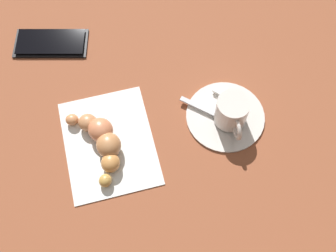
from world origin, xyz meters
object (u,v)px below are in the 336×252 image
Objects in this scene: teaspoon at (221,116)px; napkin at (109,142)px; espresso_cup at (232,112)px; sugar_packet at (229,95)px; cell_phone at (51,43)px; croissant at (102,140)px; saucer at (225,116)px.

teaspoon reaches higher than napkin.
espresso_cup is 1.37× the size of sugar_packet.
cell_phone is at bearing 149.99° from teaspoon.
espresso_cup is at bearing 121.35° from sugar_packet.
sugar_packet is (0.00, 0.05, -0.03)m from espresso_cup.
espresso_cup reaches higher than napkin.
espresso_cup is 0.58× the size of croissant.
teaspoon reaches higher than cell_phone.
espresso_cup is at bearing -15.90° from teaspoon.
saucer is 0.99× the size of croissant.
teaspoon is at bearing -30.01° from cell_phone.
napkin is 1.37× the size of croissant.
teaspoon is 0.20m from napkin.
croissant is at bearing 55.51° from sugar_packet.
sugar_packet is at bearing 19.64° from croissant.
saucer is 0.72× the size of napkin.
napkin is 0.02m from croissant.
teaspoon is 0.76× the size of croissant.
teaspoon is (-0.01, -0.00, 0.01)m from saucer.
napkin is at bearing -61.91° from cell_phone.
sugar_packet reaches higher than napkin.
espresso_cup is 0.76× the size of teaspoon.
teaspoon is at bearing 100.72° from sugar_packet.
saucer and cell_phone have the same top height.
croissant reaches higher than saucer.
napkin is 1.35× the size of cell_phone.
espresso_cup is 0.03m from teaspoon.
sugar_packet is at bearing 19.82° from napkin.
cell_phone is (-0.33, 0.18, 0.00)m from saucer.
espresso_cup is (0.01, -0.01, 0.03)m from saucer.
croissant is at bearing -169.33° from teaspoon.
teaspoon is at bearing 10.67° from croissant.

